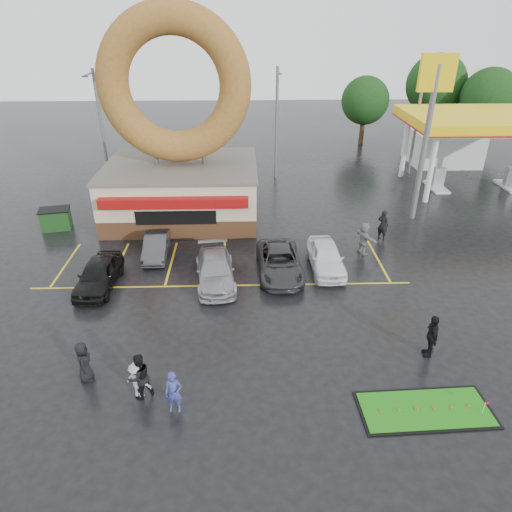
{
  "coord_description": "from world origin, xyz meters",
  "views": [
    {
      "loc": [
        1.22,
        -17.07,
        12.79
      ],
      "look_at": [
        1.78,
        2.57,
        2.2
      ],
      "focal_mm": 32.0,
      "sensor_mm": 36.0,
      "label": 1
    }
  ],
  "objects_px": {
    "streetlight_right": "(418,118)",
    "dumpster": "(56,219)",
    "donut_shop": "(180,153)",
    "person_blue": "(174,392)",
    "car_grey": "(280,262)",
    "car_white": "(326,257)",
    "shell_sign": "(431,109)",
    "car_black": "(99,274)",
    "gas_station": "(466,134)",
    "car_dgrey": "(156,246)",
    "person_cameraman": "(432,336)",
    "car_silver": "(215,270)",
    "streetlight_left": "(101,125)",
    "putting_green": "(425,410)",
    "streetlight_mid": "(277,122)"
  },
  "relations": [
    {
      "from": "streetlight_right",
      "to": "dumpster",
      "type": "xyz_separation_m",
      "value": [
        -27.2,
        -11.0,
        -4.13
      ]
    },
    {
      "from": "dumpster",
      "to": "donut_shop",
      "type": "bearing_deg",
      "value": 2.4
    },
    {
      "from": "person_blue",
      "to": "dumpster",
      "type": "height_order",
      "value": "person_blue"
    },
    {
      "from": "car_grey",
      "to": "dumpster",
      "type": "distance_m",
      "value": 15.65
    },
    {
      "from": "donut_shop",
      "to": "car_white",
      "type": "xyz_separation_m",
      "value": [
        8.74,
        -7.95,
        -3.72
      ]
    },
    {
      "from": "shell_sign",
      "to": "car_black",
      "type": "bearing_deg",
      "value": -156.3
    },
    {
      "from": "gas_station",
      "to": "car_dgrey",
      "type": "relative_size",
      "value": 3.65
    },
    {
      "from": "person_cameraman",
      "to": "dumpster",
      "type": "height_order",
      "value": "person_cameraman"
    },
    {
      "from": "car_dgrey",
      "to": "car_silver",
      "type": "xyz_separation_m",
      "value": [
        3.62,
        -3.02,
        0.08
      ]
    },
    {
      "from": "streetlight_right",
      "to": "streetlight_left",
      "type": "bearing_deg",
      "value": -175.6
    },
    {
      "from": "car_grey",
      "to": "dumpster",
      "type": "relative_size",
      "value": 2.79
    },
    {
      "from": "car_black",
      "to": "car_grey",
      "type": "bearing_deg",
      "value": 9.31
    },
    {
      "from": "car_grey",
      "to": "putting_green",
      "type": "relative_size",
      "value": 1.03
    },
    {
      "from": "gas_station",
      "to": "streetlight_mid",
      "type": "relative_size",
      "value": 1.52
    },
    {
      "from": "gas_station",
      "to": "putting_green",
      "type": "relative_size",
      "value": 2.79
    },
    {
      "from": "streetlight_right",
      "to": "putting_green",
      "type": "distance_m",
      "value": 28.89
    },
    {
      "from": "dumpster",
      "to": "car_black",
      "type": "bearing_deg",
      "value": -68.59
    },
    {
      "from": "car_black",
      "to": "person_cameraman",
      "type": "height_order",
      "value": "person_cameraman"
    },
    {
      "from": "car_dgrey",
      "to": "person_blue",
      "type": "bearing_deg",
      "value": -80.58
    },
    {
      "from": "streetlight_right",
      "to": "car_dgrey",
      "type": "distance_m",
      "value": 25.33
    },
    {
      "from": "gas_station",
      "to": "car_silver",
      "type": "height_order",
      "value": "gas_station"
    },
    {
      "from": "car_dgrey",
      "to": "person_blue",
      "type": "xyz_separation_m",
      "value": [
        2.6,
        -11.95,
        0.25
      ]
    },
    {
      "from": "putting_green",
      "to": "streetlight_mid",
      "type": "bearing_deg",
      "value": 98.01
    },
    {
      "from": "gas_station",
      "to": "car_white",
      "type": "relative_size",
      "value": 3.12
    },
    {
      "from": "person_blue",
      "to": "car_dgrey",
      "type": "bearing_deg",
      "value": 101.4
    },
    {
      "from": "car_white",
      "to": "putting_green",
      "type": "height_order",
      "value": "car_white"
    },
    {
      "from": "car_white",
      "to": "shell_sign",
      "type": "bearing_deg",
      "value": 42.78
    },
    {
      "from": "car_silver",
      "to": "dumpster",
      "type": "relative_size",
      "value": 2.68
    },
    {
      "from": "shell_sign",
      "to": "streetlight_mid",
      "type": "xyz_separation_m",
      "value": [
        -9.0,
        8.92,
        -2.6
      ]
    },
    {
      "from": "donut_shop",
      "to": "streetlight_left",
      "type": "xyz_separation_m",
      "value": [
        -7.0,
        6.95,
        0.32
      ]
    },
    {
      "from": "car_silver",
      "to": "putting_green",
      "type": "relative_size",
      "value": 0.99
    },
    {
      "from": "dumpster",
      "to": "streetlight_left",
      "type": "bearing_deg",
      "value": 70.73
    },
    {
      "from": "gas_station",
      "to": "car_silver",
      "type": "relative_size",
      "value": 2.83
    },
    {
      "from": "streetlight_mid",
      "to": "car_black",
      "type": "distance_m",
      "value": 20.67
    },
    {
      "from": "car_dgrey",
      "to": "person_cameraman",
      "type": "distance_m",
      "value": 15.8
    },
    {
      "from": "car_silver",
      "to": "dumpster",
      "type": "bearing_deg",
      "value": 140.89
    },
    {
      "from": "car_dgrey",
      "to": "putting_green",
      "type": "height_order",
      "value": "car_dgrey"
    },
    {
      "from": "gas_station",
      "to": "car_dgrey",
      "type": "bearing_deg",
      "value": -149.59
    },
    {
      "from": "streetlight_right",
      "to": "car_grey",
      "type": "distance_m",
      "value": 21.94
    },
    {
      "from": "streetlight_right",
      "to": "car_white",
      "type": "bearing_deg",
      "value": -121.26
    },
    {
      "from": "car_silver",
      "to": "dumpster",
      "type": "distance_m",
      "value": 12.95
    },
    {
      "from": "gas_station",
      "to": "putting_green",
      "type": "distance_m",
      "value": 29.25
    },
    {
      "from": "car_silver",
      "to": "person_cameraman",
      "type": "distance_m",
      "value": 11.11
    },
    {
      "from": "car_dgrey",
      "to": "car_white",
      "type": "distance_m",
      "value": 9.88
    },
    {
      "from": "car_white",
      "to": "streetlight_mid",
      "type": "bearing_deg",
      "value": 95.16
    },
    {
      "from": "donut_shop",
      "to": "car_black",
      "type": "bearing_deg",
      "value": -109.56
    },
    {
      "from": "shell_sign",
      "to": "streetlight_mid",
      "type": "bearing_deg",
      "value": 135.27
    },
    {
      "from": "shell_sign",
      "to": "person_cameraman",
      "type": "xyz_separation_m",
      "value": [
        -4.11,
        -14.32,
        -6.4
      ]
    },
    {
      "from": "car_silver",
      "to": "car_grey",
      "type": "bearing_deg",
      "value": 6.35
    },
    {
      "from": "streetlight_left",
      "to": "car_dgrey",
      "type": "distance_m",
      "value": 14.96
    }
  ]
}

